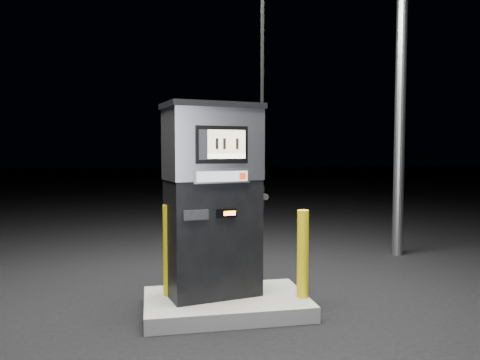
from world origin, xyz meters
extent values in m
plane|color=black|center=(0.00, 0.00, 0.00)|extent=(80.00, 80.00, 0.00)
cube|color=slate|center=(0.00, 0.00, 0.07)|extent=(1.60, 1.00, 0.15)
cylinder|color=gray|center=(3.00, 2.00, 2.25)|extent=(0.16, 0.16, 4.50)
cube|color=black|center=(-0.12, 0.10, 0.73)|extent=(0.97, 0.68, 1.16)
cube|color=#A7A7AE|center=(-0.12, 0.10, 1.66)|extent=(0.99, 0.70, 0.70)
cube|color=black|center=(-0.12, 0.10, 2.03)|extent=(1.03, 0.75, 0.06)
cube|color=black|center=(-0.06, -0.17, 1.65)|extent=(0.51, 0.14, 0.35)
cube|color=beige|center=(-0.02, -0.17, 1.68)|extent=(0.37, 0.08, 0.22)
cube|color=white|center=(-0.02, -0.17, 1.55)|extent=(0.37, 0.08, 0.05)
cube|color=#A7A7AE|center=(-0.06, -0.17, 1.36)|extent=(0.55, 0.14, 0.13)
cube|color=#AFB2B7|center=(-0.06, -0.18, 1.36)|extent=(0.50, 0.11, 0.10)
cube|color=red|center=(0.14, -0.14, 1.36)|extent=(0.06, 0.02, 0.06)
cube|color=black|center=(-0.02, -0.15, 1.00)|extent=(0.20, 0.06, 0.08)
cube|color=orange|center=(0.01, -0.16, 1.00)|extent=(0.12, 0.03, 0.04)
cube|color=black|center=(-0.32, -0.22, 1.00)|extent=(0.24, 0.07, 0.09)
cube|color=black|center=(0.36, 0.20, 1.12)|extent=(0.13, 0.18, 0.23)
cylinder|color=gray|center=(0.41, 0.21, 1.12)|extent=(0.11, 0.21, 0.06)
cylinder|color=black|center=(0.40, 0.16, 2.67)|extent=(0.04, 0.04, 2.87)
cylinder|color=#DAC00C|center=(-0.55, 0.15, 0.60)|extent=(0.16, 0.16, 0.91)
cylinder|color=#DAC00C|center=(0.74, -0.16, 0.58)|extent=(0.13, 0.13, 0.87)
camera|label=1|loc=(-0.74, -4.50, 1.60)|focal=35.00mm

